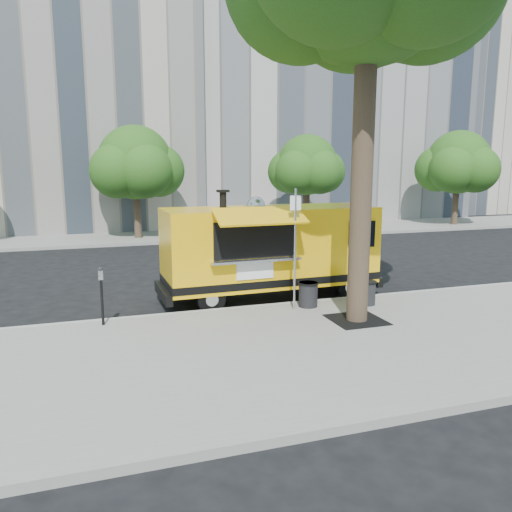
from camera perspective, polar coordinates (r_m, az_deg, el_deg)
The scene contains 15 objects.
ground at distance 13.52m, azimuth -4.28°, elevation -5.54°, with size 120.00×120.00×0.00m, color black.
sidewalk at distance 9.85m, azimuth 1.40°, elevation -11.16°, with size 60.00×6.00×0.15m, color gray.
curb at distance 12.63m, azimuth -3.27°, elevation -6.31°, with size 60.00×0.14×0.16m, color #999993.
far_sidewalk at distance 26.57m, azimuth -11.29°, elevation 2.26°, with size 60.00×5.00×0.15m, color gray.
building_mid at distance 39.22m, azimuth 5.06°, elevation 19.48°, with size 20.00×14.00×20.00m, color #A9A29E.
building_right at distance 49.55m, azimuth 24.70°, elevation 14.34°, with size 16.00×12.00×16.00m, color beige.
tree_well at distance 11.89m, azimuth 11.41°, elevation -7.16°, with size 1.20×1.20×0.02m, color black.
far_tree_b at distance 25.43m, azimuth -13.63°, elevation 10.32°, with size 3.60×3.60×5.50m.
far_tree_c at distance 27.39m, azimuth 5.86°, elevation 10.28°, with size 3.24×3.24×5.21m.
far_tree_d at distance 32.89m, azimuth 22.11°, elevation 9.88°, with size 3.78×3.78×5.64m.
sign_post at distance 12.16m, azimuth 4.48°, elevation 1.59°, with size 0.28×0.06×3.00m.
parking_meter at distance 11.61m, azimuth -17.26°, elevation -3.62°, with size 0.11×0.11×1.33m.
food_truck at distance 13.80m, azimuth 1.57°, elevation 0.87°, with size 6.22×2.96×3.03m.
trash_bin_left at distance 12.74m, azimuth 5.98°, elevation -4.29°, with size 0.52×0.52×0.63m.
trash_bin_right at distance 13.18m, azimuth 12.49°, elevation -4.03°, with size 0.51×0.51×0.61m.
Camera 1 is at (-3.07, -12.65, 3.67)m, focal length 35.00 mm.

